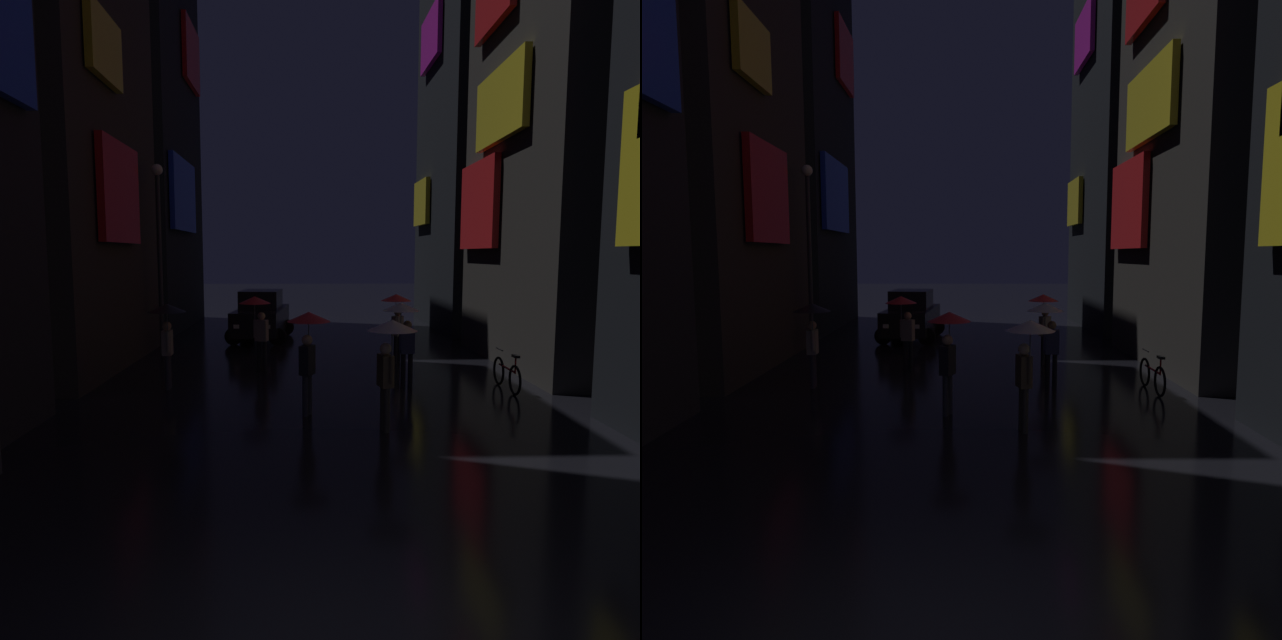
# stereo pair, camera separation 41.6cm
# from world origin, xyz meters

# --- Properties ---
(building_left_far) EXTENTS (4.25, 8.10, 23.22)m
(building_left_far) POSITION_xyz_m (-7.48, 22.05, 11.61)
(building_left_far) COLOR black
(building_left_far) RESTS_ON ground
(building_right_mid) EXTENTS (4.25, 7.68, 14.79)m
(building_right_mid) POSITION_xyz_m (7.48, 12.85, 7.39)
(building_right_mid) COLOR #33302D
(building_right_mid) RESTS_ON ground
(building_right_far) EXTENTS (4.25, 7.59, 17.39)m
(building_right_far) POSITION_xyz_m (7.49, 21.80, 8.70)
(building_right_far) COLOR black
(building_right_far) RESTS_ON ground
(pedestrian_far_right_red) EXTENTS (0.90, 0.90, 2.12)m
(pedestrian_far_right_red) POSITION_xyz_m (-0.26, 7.64, 1.67)
(pedestrian_far_right_red) COLOR #2D2D38
(pedestrian_far_right_red) RESTS_ON ground
(pedestrian_foreground_right_clear) EXTENTS (0.90, 0.90, 2.12)m
(pedestrian_foreground_right_clear) POSITION_xyz_m (2.10, 9.89, 1.67)
(pedestrian_foreground_right_clear) COLOR black
(pedestrian_foreground_right_clear) RESTS_ON ground
(pedestrian_midstreet_centre_clear) EXTENTS (0.90, 0.90, 2.12)m
(pedestrian_midstreet_centre_clear) POSITION_xyz_m (1.21, 6.29, 1.67)
(pedestrian_midstreet_centre_clear) COLOR #38332D
(pedestrian_midstreet_centre_clear) RESTS_ON ground
(pedestrian_foreground_left_red) EXTENTS (0.90, 0.90, 2.12)m
(pedestrian_foreground_left_red) POSITION_xyz_m (-1.65, 12.10, 1.67)
(pedestrian_foreground_left_red) COLOR black
(pedestrian_foreground_left_red) RESTS_ON ground
(pedestrian_near_crossing_red) EXTENTS (0.90, 0.90, 2.12)m
(pedestrian_near_crossing_red) POSITION_xyz_m (2.44, 12.90, 1.67)
(pedestrian_near_crossing_red) COLOR black
(pedestrian_near_crossing_red) RESTS_ON ground
(pedestrian_midstreet_left_black) EXTENTS (0.90, 0.90, 2.12)m
(pedestrian_midstreet_left_black) POSITION_xyz_m (-3.63, 9.81, 1.67)
(pedestrian_midstreet_left_black) COLOR #2D2D38
(pedestrian_midstreet_left_black) RESTS_ON ground
(bicycle_parked_at_storefront) EXTENTS (0.12, 1.82, 0.96)m
(bicycle_parked_at_storefront) POSITION_xyz_m (4.60, 9.55, 0.39)
(bicycle_parked_at_storefront) COLOR black
(bicycle_parked_at_storefront) RESTS_ON ground
(car_distant) EXTENTS (2.50, 4.27, 1.92)m
(car_distant) POSITION_xyz_m (-1.95, 18.00, 0.93)
(car_distant) COLOR black
(car_distant) RESTS_ON ground
(streetlamp_left_far) EXTENTS (0.36, 0.36, 6.17)m
(streetlamp_left_far) POSITION_xyz_m (-5.00, 14.90, 3.80)
(streetlamp_left_far) COLOR #2D2D33
(streetlamp_left_far) RESTS_ON ground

